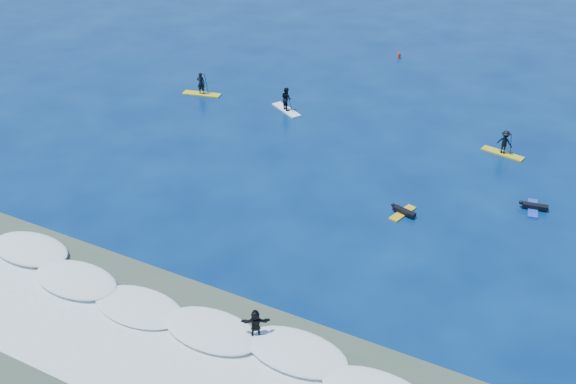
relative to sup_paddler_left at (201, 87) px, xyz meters
The scene contains 11 objects.
ground 19.99m from the sup_paddler_left, 40.54° to the right, with size 160.00×160.00×0.00m, color #041C4E.
shallow_water 30.97m from the sup_paddler_left, 60.64° to the right, with size 90.00×13.00×0.01m, color #384D3C.
breaking_wave 27.56m from the sup_paddler_left, 56.55° to the right, with size 40.00×6.00×0.30m, color white.
whitewater 30.10m from the sup_paddler_left, 59.70° to the right, with size 34.00×5.00×0.02m, color silver.
sup_paddler_left is the anchor object (origin of this frame).
sup_paddler_center 7.72m from the sup_paddler_left, ahead, with size 3.09×2.30×2.20m.
sup_paddler_right 24.33m from the sup_paddler_left, ahead, with size 2.98×1.34×2.03m.
prone_paddler_near 22.87m from the sup_paddler_left, 25.31° to the right, with size 1.62×2.12×0.43m.
prone_paddler_far 27.95m from the sup_paddler_left, 11.80° to the right, with size 1.68×2.17×0.44m.
wave_surfer 29.05m from the sup_paddler_left, 51.33° to the right, with size 2.11×1.59×1.53m.
marker_buoy 19.80m from the sup_paddler_left, 54.15° to the left, with size 0.30×0.30×0.72m.
Camera 1 is at (13.96, -27.85, 20.48)m, focal length 40.00 mm.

